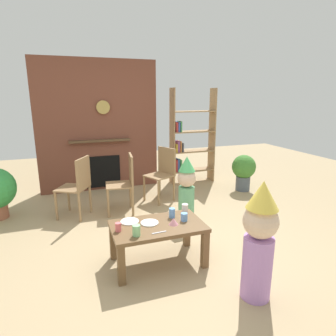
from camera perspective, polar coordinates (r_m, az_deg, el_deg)
ground_plane at (r=3.56m, az=-0.13°, el=-15.47°), size 12.00×12.00×0.00m
brick_fireplace_feature at (r=5.58m, az=-13.55°, el=7.92°), size 2.20×0.28×2.40m
bookshelf at (r=5.88m, az=4.12°, el=5.30°), size 0.90×0.28×1.90m
coffee_table at (r=3.13m, az=-2.04°, el=-12.37°), size 0.97×0.57×0.45m
paper_cup_near_left at (r=3.24m, az=0.80°, el=-8.83°), size 0.07×0.07×0.11m
paper_cup_near_right at (r=3.16m, az=3.21°, el=-9.61°), size 0.07×0.07×0.09m
paper_cup_center at (r=2.86m, az=-6.25°, el=-12.13°), size 0.08×0.08×0.11m
paper_cup_far_left at (r=2.98m, az=-9.78°, el=-11.39°), size 0.06×0.06×0.09m
paper_cup_far_right at (r=3.37m, az=3.36°, el=-7.94°), size 0.07×0.07×0.10m
paper_plate_front at (r=3.17m, az=-7.56°, el=-10.39°), size 0.20×0.20×0.01m
paper_plate_rear at (r=3.12m, az=-3.65°, el=-10.72°), size 0.19×0.19×0.01m
birthday_cake_slice at (r=3.08m, az=1.09°, el=-10.48°), size 0.10×0.10×0.07m
table_fork at (r=2.92m, az=-1.78°, el=-12.58°), size 0.15×0.02×0.01m
child_with_cone_hat at (r=2.66m, az=17.55°, el=-13.05°), size 0.30×0.30×1.09m
child_in_pink at (r=4.09m, az=3.68°, el=-3.82°), size 0.26×0.26×0.95m
dining_chair_left at (r=4.41m, az=-17.30°, el=-2.98°), size 0.54×0.54×0.90m
dining_chair_middle at (r=4.44m, az=-8.42°, el=-2.36°), size 0.44×0.44×0.90m
dining_chair_right at (r=4.93m, az=-1.01°, el=-0.53°), size 0.53×0.53×0.90m
potted_plant_tall at (r=5.62m, az=14.69°, el=-0.32°), size 0.44×0.44×0.68m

